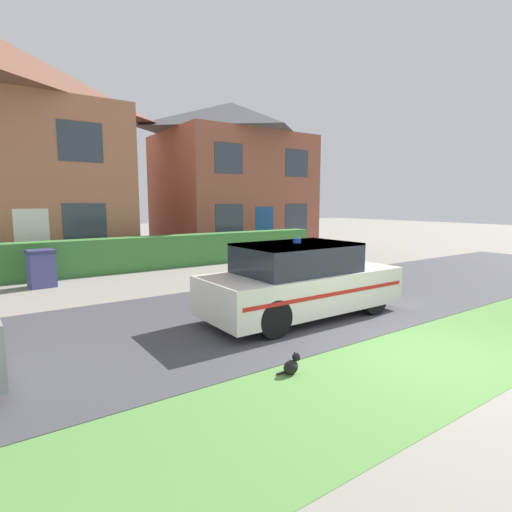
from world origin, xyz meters
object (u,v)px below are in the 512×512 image
(police_car, at_px, (301,281))
(cat, at_px, (292,365))
(house_right, at_px, (232,175))
(wheelie_bin, at_px, (41,268))

(police_car, relative_size, cat, 12.56)
(police_car, xyz_separation_m, house_right, (5.73, 12.02, 2.98))
(cat, relative_size, wheelie_bin, 0.32)
(police_car, relative_size, wheelie_bin, 4.08)
(police_car, bearing_deg, wheelie_bin, 122.01)
(house_right, xyz_separation_m, wheelie_bin, (-9.64, -5.79, -3.20))
(cat, bearing_deg, house_right, 58.28)
(house_right, height_order, wheelie_bin, house_right)
(cat, bearing_deg, police_car, 43.39)
(wheelie_bin, bearing_deg, house_right, 26.24)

